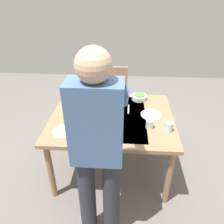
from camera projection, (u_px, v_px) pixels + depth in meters
ground_plane at (112, 166)px, 2.76m from camera, size 6.00×6.00×0.00m
dining_table at (112, 122)px, 2.42m from camera, size 1.31×1.08×0.73m
chair_near at (113, 94)px, 3.28m from camera, size 0.40×0.40×0.91m
person_server at (97, 148)px, 1.58m from camera, size 0.42×0.61×1.69m
wine_bottle at (116, 92)px, 2.64m from camera, size 0.07×0.07×0.30m
wine_glass_left at (69, 104)px, 2.39m from camera, size 0.07×0.07×0.15m
water_cup_near_left at (68, 94)px, 2.74m from camera, size 0.08×0.08×0.09m
water_cup_near_right at (150, 124)px, 2.17m from camera, size 0.07×0.07×0.09m
water_cup_far_left at (103, 129)px, 2.09m from camera, size 0.07×0.07×0.09m
water_cup_far_right at (169, 127)px, 2.13m from camera, size 0.07×0.07×0.09m
serving_bowl_pasta at (103, 104)px, 2.54m from camera, size 0.30×0.30×0.07m
side_bowl_salad at (139, 97)px, 2.70m from camera, size 0.18×0.18×0.07m
dinner_plate_near at (152, 115)px, 2.39m from camera, size 0.23×0.23×0.01m
dinner_plate_far at (65, 131)px, 2.13m from camera, size 0.23×0.23×0.01m
table_knife at (128, 109)px, 2.51m from camera, size 0.02×0.20×0.00m
table_fork at (111, 122)px, 2.27m from camera, size 0.06×0.18×0.00m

